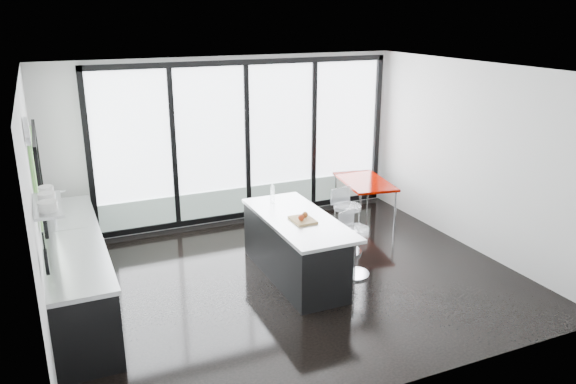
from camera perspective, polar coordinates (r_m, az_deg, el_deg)
name	(u,v)px	position (r m, az deg, el deg)	size (l,w,h in m)	color
floor	(290,279)	(7.72, 0.23, -8.88)	(6.00, 5.00, 0.00)	black
ceiling	(291,70)	(6.92, 0.26, 12.29)	(6.00, 5.00, 0.00)	white
wall_back	(245,148)	(9.54, -4.35, 4.47)	(6.00, 0.09, 2.80)	silver
wall_front	(405,254)	(5.16, 11.76, -6.23)	(6.00, 0.00, 2.80)	silver
wall_left	(37,192)	(6.83, -24.18, 0.01)	(0.26, 5.00, 2.80)	silver
wall_right	(474,157)	(8.82, 18.36, 3.35)	(0.00, 5.00, 2.80)	silver
counter_cabinets	(76,272)	(7.33, -20.74, -7.61)	(0.69, 3.24, 1.36)	black
island	(294,247)	(7.64, 0.57, -5.60)	(0.88, 2.08, 1.10)	black
bar_stool_near	(354,252)	(7.75, 6.74, -6.02)	(0.44, 0.44, 0.70)	silver
bar_stool_far	(347,229)	(8.43, 5.98, -3.76)	(0.48, 0.48, 0.76)	silver
red_table	(364,199)	(9.88, 7.73, -0.75)	(0.73, 1.28, 0.69)	#800A00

